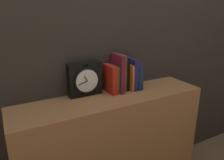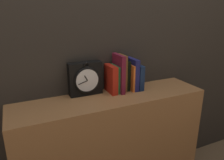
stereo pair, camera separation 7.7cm
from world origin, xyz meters
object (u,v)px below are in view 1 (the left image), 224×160
object	(u,v)px
book_slot3_brown	(120,73)
book_slot5_orange	(128,77)
book_slot6_navy	(131,74)
book_slot7_navy	(135,76)
book_slot2_maroon	(118,73)
book_slot0_red	(110,79)
book_slot4_black	(124,75)
book_slot1_green	(114,79)
clock	(85,79)

from	to	relation	value
book_slot3_brown	book_slot5_orange	bearing A→B (deg)	-13.72
book_slot6_navy	book_slot7_navy	world-z (taller)	book_slot6_navy
book_slot3_brown	book_slot7_navy	xyz separation A→B (m)	(0.11, -0.01, -0.04)
book_slot3_brown	book_slot2_maroon	bearing A→B (deg)	-151.93
book_slot5_orange	book_slot6_navy	xyz separation A→B (m)	(0.02, -0.00, 0.02)
book_slot0_red	book_slot3_brown	distance (m)	0.09
book_slot5_orange	book_slot6_navy	bearing A→B (deg)	-0.90
book_slot5_orange	book_slot7_navy	distance (m)	0.06
book_slot2_maroon	book_slot3_brown	xyz separation A→B (m)	(0.03, 0.02, -0.00)
book_slot2_maroon	book_slot6_navy	size ratio (longest dim) A/B	1.17
book_slot3_brown	book_slot4_black	distance (m)	0.04
book_slot5_orange	book_slot0_red	bearing A→B (deg)	179.67
book_slot0_red	book_slot5_orange	bearing A→B (deg)	-0.33
book_slot1_green	book_slot3_brown	bearing A→B (deg)	6.93
book_slot4_black	book_slot5_orange	size ratio (longest dim) A/B	1.15
book_slot6_navy	book_slot7_navy	xyz separation A→B (m)	(0.04, -0.00, -0.02)
clock	book_slot3_brown	size ratio (longest dim) A/B	0.91
clock	book_slot0_red	xyz separation A→B (m)	(0.16, -0.03, -0.02)
clock	book_slot4_black	size ratio (longest dim) A/B	1.09
book_slot1_green	clock	bearing A→B (deg)	172.04
book_slot7_navy	book_slot6_navy	bearing A→B (deg)	177.57
clock	book_slot0_red	bearing A→B (deg)	-11.12
book_slot5_orange	book_slot6_navy	distance (m)	0.03
book_slot5_orange	book_slot6_navy	size ratio (longest dim) A/B	0.83
book_slot4_black	book_slot6_navy	xyz separation A→B (m)	(0.05, -0.02, 0.00)
clock	book_slot2_maroon	world-z (taller)	book_slot2_maroon
book_slot7_navy	book_slot1_green	bearing A→B (deg)	177.28
book_slot0_red	book_slot2_maroon	size ratio (longest dim) A/B	0.73
clock	book_slot4_black	distance (m)	0.28
book_slot1_green	book_slot7_navy	xyz separation A→B (m)	(0.17, -0.01, -0.00)
book_slot5_orange	book_slot1_green	bearing A→B (deg)	176.78
book_slot0_red	book_slot2_maroon	bearing A→B (deg)	-4.91
book_slot4_black	book_slot7_navy	distance (m)	0.09
clock	book_slot2_maroon	bearing A→B (deg)	-9.62
book_slot1_green	book_slot5_orange	distance (m)	0.11
book_slot1_green	book_slot0_red	bearing A→B (deg)	-169.95
book_slot4_black	book_slot3_brown	bearing A→B (deg)	-174.11
book_slot2_maroon	book_slot7_navy	world-z (taller)	book_slot2_maroon
clock	book_slot7_navy	bearing A→B (deg)	-5.54
clock	book_slot5_orange	world-z (taller)	clock
book_slot1_green	book_slot6_navy	bearing A→B (deg)	-2.80
book_slot0_red	book_slot3_brown	size ratio (longest dim) A/B	0.75
book_slot3_brown	book_slot4_black	bearing A→B (deg)	5.89
book_slot4_black	book_slot7_navy	xyz separation A→B (m)	(0.08, -0.02, -0.02)
clock	book_slot5_orange	size ratio (longest dim) A/B	1.25
book_slot2_maroon	book_slot4_black	distance (m)	0.07
book_slot3_brown	book_slot1_green	bearing A→B (deg)	-173.07
book_slot4_black	book_slot6_navy	bearing A→B (deg)	-19.73
book_slot2_maroon	book_slot3_brown	world-z (taller)	book_slot2_maroon
clock	book_slot2_maroon	size ratio (longest dim) A/B	0.89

